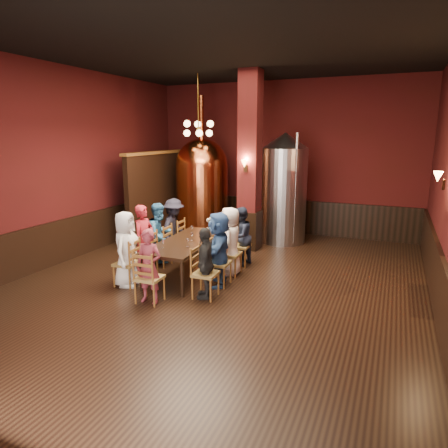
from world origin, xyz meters
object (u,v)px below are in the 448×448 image
at_px(person_1, 144,240).
at_px(person_2, 160,235).
at_px(copper_kettle, 202,186).
at_px(rose_vase, 210,222).
at_px(person_0, 126,249).
at_px(dining_table, 187,243).
at_px(steel_vessel, 284,188).

distance_m(person_1, person_2, 0.66).
height_order(copper_kettle, rose_vase, copper_kettle).
relative_size(person_0, rose_vase, 4.74).
height_order(dining_table, person_1, person_1).
distance_m(dining_table, steel_vessel, 3.73).
xyz_separation_m(dining_table, person_2, (-0.86, 0.29, 0.04)).
bearing_deg(dining_table, rose_vase, 83.82).
bearing_deg(person_1, dining_table, -62.01).
relative_size(dining_table, copper_kettle, 0.61).
xyz_separation_m(person_2, steel_vessel, (2.02, 3.16, 0.77)).
height_order(person_2, rose_vase, person_2).
distance_m(person_0, copper_kettle, 4.43).
distance_m(dining_table, person_2, 0.91).
xyz_separation_m(person_2, copper_kettle, (-0.41, 3.02, 0.74)).
distance_m(person_1, copper_kettle, 3.77).
xyz_separation_m(dining_table, copper_kettle, (-1.28, 3.31, 0.78)).
xyz_separation_m(person_0, person_2, (-0.06, 1.33, -0.02)).
bearing_deg(steel_vessel, person_2, -122.63).
bearing_deg(person_1, rose_vase, -29.00).
bearing_deg(dining_table, steel_vessel, 69.04).
bearing_deg(person_2, dining_table, -94.70).
distance_m(dining_table, person_1, 0.91).
bearing_deg(copper_kettle, rose_vase, -59.81).
bearing_deg(steel_vessel, copper_kettle, -176.74).
distance_m(dining_table, copper_kettle, 3.63).
bearing_deg(person_0, steel_vessel, -37.10).
relative_size(dining_table, person_2, 1.68).
height_order(dining_table, person_0, person_0).
bearing_deg(rose_vase, person_1, -123.37).
height_order(dining_table, copper_kettle, copper_kettle).
bearing_deg(person_0, dining_table, -51.40).
distance_m(dining_table, rose_vase, 1.04).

